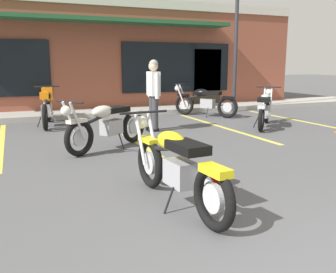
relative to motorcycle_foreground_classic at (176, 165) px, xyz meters
name	(u,v)px	position (x,y,z in m)	size (l,w,h in m)	color
ground_plane	(192,176)	(0.65, 0.90, -0.46)	(80.00, 80.00, 0.00)	#515154
sidewalk_kerb	(92,112)	(0.65, 8.08, -0.39)	(22.00, 1.80, 0.14)	#A8A59E
brick_storefront_building	(72,57)	(0.65, 11.73, 1.39)	(15.88, 7.22, 3.70)	brown
painted_stall_lines	(123,134)	(0.65, 4.48, -0.46)	(10.38, 4.80, 0.01)	#DBCC4C
motorcycle_foreground_classic	(176,165)	(0.00, 0.00, 0.00)	(0.66, 2.11, 0.98)	black
motorcycle_red_sportbike	(265,109)	(4.21, 4.02, 0.00)	(1.59, 1.71, 0.98)	black
motorcycle_black_cruiser	(205,101)	(3.75, 6.34, 0.00)	(1.47, 1.79, 0.98)	black
motorcycle_silver_naked	(47,105)	(-0.84, 6.43, 0.07)	(0.72, 2.10, 0.98)	black
motorcycle_green_cafe_racer	(107,125)	(-0.04, 3.10, 0.00)	(1.85, 1.37, 0.98)	black
person_in_black_shirt	(153,91)	(1.43, 4.57, 0.49)	(0.28, 0.60, 1.68)	black
helmet_on_pavement	(220,175)	(0.83, 0.45, -0.33)	(0.26, 0.26, 0.26)	#B71414
parking_lot_lamp_post	(239,4)	(5.19, 6.88, 2.97)	(0.24, 0.76, 5.37)	#2D2D33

